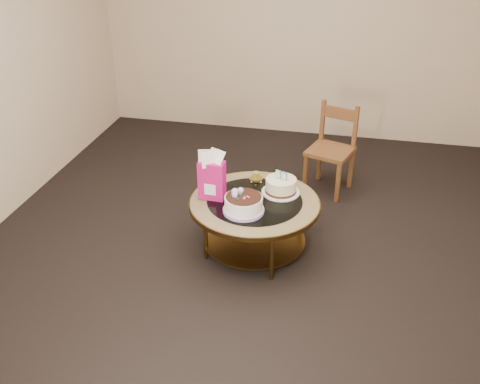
% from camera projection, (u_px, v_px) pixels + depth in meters
% --- Properties ---
extents(ground, '(5.00, 5.00, 0.00)m').
position_uv_depth(ground, '(254.00, 249.00, 4.35)').
color(ground, black).
rests_on(ground, ground).
extents(room_walls, '(4.52, 5.02, 2.61)m').
position_uv_depth(room_walls, '(257.00, 61.00, 3.59)').
color(room_walls, beige).
rests_on(room_walls, ground).
extents(coffee_table, '(1.02, 1.02, 0.46)m').
position_uv_depth(coffee_table, '(255.00, 209.00, 4.17)').
color(coffee_table, brown).
rests_on(coffee_table, ground).
extents(decorated_cake, '(0.31, 0.31, 0.18)m').
position_uv_depth(decorated_cake, '(243.00, 205.00, 3.95)').
color(decorated_cake, '#BE9BDB').
rests_on(decorated_cake, coffee_table).
extents(cream_cake, '(0.30, 0.30, 0.19)m').
position_uv_depth(cream_cake, '(281.00, 186.00, 4.20)').
color(cream_cake, white).
rests_on(cream_cake, coffee_table).
extents(gift_bag, '(0.20, 0.15, 0.40)m').
position_uv_depth(gift_bag, '(212.00, 175.00, 4.07)').
color(gift_bag, '#D9147C').
rests_on(gift_bag, coffee_table).
extents(pillar_candle, '(0.11, 0.11, 0.08)m').
position_uv_depth(pillar_candle, '(256.00, 177.00, 4.40)').
color(pillar_candle, '#DEC65B').
rests_on(pillar_candle, coffee_table).
extents(dining_chair, '(0.49, 0.49, 0.83)m').
position_uv_depth(dining_chair, '(332.00, 149.00, 5.04)').
color(dining_chair, brown).
rests_on(dining_chair, ground).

